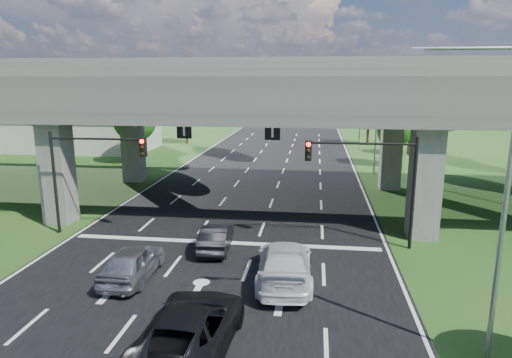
% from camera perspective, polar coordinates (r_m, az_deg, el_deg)
% --- Properties ---
extents(ground, '(160.00, 160.00, 0.00)m').
position_cam_1_polar(ground, '(22.32, -5.81, -11.07)').
color(ground, '#1B4616').
rests_on(ground, ground).
extents(road, '(18.00, 120.00, 0.03)m').
position_cam_1_polar(road, '(31.56, -1.68, -3.90)').
color(road, black).
rests_on(road, ground).
extents(overpass, '(80.00, 15.00, 10.00)m').
position_cam_1_polar(overpass, '(32.29, -1.20, 10.71)').
color(overpass, '#33302E').
rests_on(overpass, ground).
extents(warehouse, '(20.00, 10.00, 4.00)m').
position_cam_1_polar(warehouse, '(63.35, -21.84, 5.27)').
color(warehouse, '#9E9E99').
rests_on(warehouse, ground).
extents(signal_right, '(5.76, 0.54, 6.00)m').
position_cam_1_polar(signal_right, '(24.49, 14.31, 1.00)').
color(signal_right, black).
rests_on(signal_right, ground).
extents(signal_left, '(5.76, 0.54, 6.00)m').
position_cam_1_polar(signal_left, '(27.41, -20.22, 1.80)').
color(signal_left, black).
rests_on(signal_left, ground).
extents(streetlight_near, '(3.38, 0.25, 10.00)m').
position_cam_1_polar(streetlight_near, '(15.17, 27.55, -0.47)').
color(streetlight_near, gray).
rests_on(streetlight_near, ground).
extents(streetlight_far, '(3.38, 0.25, 10.00)m').
position_cam_1_polar(streetlight_far, '(44.33, 14.38, 8.09)').
color(streetlight_far, gray).
rests_on(streetlight_far, ground).
extents(streetlight_beyond, '(3.38, 0.25, 10.00)m').
position_cam_1_polar(streetlight_beyond, '(60.22, 12.60, 9.21)').
color(streetlight_beyond, gray).
rests_on(streetlight_beyond, ground).
extents(tree_left_near, '(4.50, 4.50, 7.80)m').
position_cam_1_polar(tree_left_near, '(49.77, -14.89, 7.30)').
color(tree_left_near, black).
rests_on(tree_left_near, ground).
extents(tree_left_mid, '(3.91, 3.90, 6.76)m').
position_cam_1_polar(tree_left_mid, '(58.34, -14.65, 7.36)').
color(tree_left_mid, black).
rests_on(tree_left_mid, ground).
extents(tree_left_far, '(4.80, 4.80, 8.32)m').
position_cam_1_polar(tree_left_far, '(64.53, -8.69, 8.92)').
color(tree_left_far, black).
rests_on(tree_left_far, ground).
extents(tree_right_near, '(4.20, 4.20, 7.28)m').
position_cam_1_polar(tree_right_near, '(48.81, 17.21, 6.69)').
color(tree_right_near, black).
rests_on(tree_right_near, ground).
extents(tree_right_mid, '(3.91, 3.90, 6.76)m').
position_cam_1_polar(tree_right_mid, '(57.22, 18.85, 7.01)').
color(tree_right_mid, black).
rests_on(tree_right_mid, ground).
extents(tree_right_far, '(4.50, 4.50, 7.80)m').
position_cam_1_polar(tree_right_far, '(64.45, 14.00, 8.41)').
color(tree_right_far, black).
rests_on(tree_right_far, ground).
extents(car_silver, '(1.85, 4.54, 1.54)m').
position_cam_1_polar(car_silver, '(21.52, -15.16, -10.06)').
color(car_silver, '#A2A3A9').
rests_on(car_silver, road).
extents(car_dark, '(1.71, 4.18, 1.35)m').
position_cam_1_polar(car_dark, '(24.29, -5.02, -7.28)').
color(car_dark, black).
rests_on(car_dark, road).
extents(car_white, '(2.72, 6.00, 1.71)m').
position_cam_1_polar(car_white, '(20.54, 3.58, -10.49)').
color(car_white, silver).
rests_on(car_white, road).
extents(car_trailing, '(3.05, 6.11, 1.66)m').
position_cam_1_polar(car_trailing, '(15.86, -8.24, -18.02)').
color(car_trailing, black).
rests_on(car_trailing, road).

